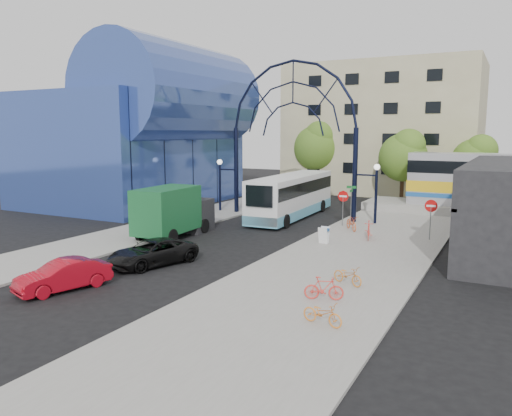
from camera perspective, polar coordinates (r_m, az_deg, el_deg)
The scene contains 22 objects.
ground at distance 27.38m, azimuth -7.81°, elevation -5.51°, with size 120.00×120.00×0.00m, color black.
sidewalk_east at distance 27.45m, azimuth 11.05°, elevation -5.43°, with size 8.00×56.00×0.12m, color gray.
plaza_west at distance 35.88m, azimuth -10.72°, elevation -2.10°, with size 5.00×50.00×0.12m, color gray.
gateway_arch at distance 38.84m, azimuth 4.22°, elevation 11.43°, with size 13.64×0.44×12.10m.
stop_sign at distance 35.53m, azimuth 9.92°, elevation 0.97°, with size 0.80×0.07×2.50m.
do_not_enter_sign at distance 32.22m, azimuth 19.36°, elevation -0.20°, with size 0.76×0.07×2.48m.
street_name_sign at distance 35.97m, azimuth 10.83°, elevation 1.26°, with size 0.70×0.70×2.80m.
sandwich_board at distance 29.86m, azimuth 7.77°, elevation -2.86°, with size 0.55×0.61×0.99m.
transit_hall at distance 47.81m, azimuth -12.56°, elevation 8.49°, with size 16.50×18.00×14.50m.
apartment_block at distance 58.12m, azimuth 14.43°, elevation 8.72°, with size 20.00×12.10×14.00m.
tree_north_a at distance 48.45m, azimuth 16.60°, elevation 5.86°, with size 4.48×4.48×7.00m.
tree_north_b at distance 55.03m, azimuth 7.12°, elevation 7.13°, with size 5.12×5.12×8.00m.
tree_north_c at distance 49.66m, azimuth 23.86°, elevation 5.16°, with size 4.16×4.16×6.50m.
city_bus at distance 39.31m, azimuth 4.12°, elevation 1.43°, with size 3.21×12.21×3.32m.
green_truck at distance 32.33m, azimuth -9.32°, elevation -0.42°, with size 2.84×6.59×3.26m.
black_suv at distance 25.85m, azimuth -11.72°, elevation -4.99°, with size 2.14×4.64×1.29m, color black.
red_sedan at distance 22.86m, azimuth -21.15°, elevation -7.20°, with size 1.37×3.94×1.30m, color #A70A18.
bike_near_a at distance 34.22m, azimuth 10.86°, elevation -1.68°, with size 0.66×1.89×0.99m, color #DE5D2C.
bike_near_b at distance 31.66m, azimuth 12.75°, elevation -2.47°, with size 0.52×1.83×1.10m, color #FB3D32.
bike_far_a at distance 22.16m, azimuth 10.44°, elevation -7.56°, with size 0.55×1.57×0.82m, color orange.
bike_far_b at distance 20.02m, azimuth 7.77°, elevation -9.09°, with size 0.44×1.56×0.94m, color red.
bike_far_c at distance 17.59m, azimuth 7.62°, elevation -11.85°, with size 0.54×1.54×0.81m, color orange.
Camera 1 is at (15.50, -21.56, 6.66)m, focal length 35.00 mm.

